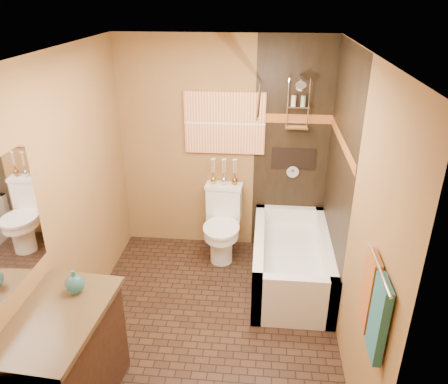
# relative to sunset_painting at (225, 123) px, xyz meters

# --- Properties ---
(floor) EXTENTS (3.00, 3.00, 0.00)m
(floor) POSITION_rel_sunset_painting_xyz_m (-0.01, -1.48, -1.55)
(floor) COLOR black
(floor) RESTS_ON ground
(wall_left) EXTENTS (0.02, 3.00, 2.50)m
(wall_left) POSITION_rel_sunset_painting_xyz_m (-1.21, -1.48, -0.30)
(wall_left) COLOR olive
(wall_left) RESTS_ON floor
(wall_right) EXTENTS (0.02, 3.00, 2.50)m
(wall_right) POSITION_rel_sunset_painting_xyz_m (1.19, -1.48, -0.30)
(wall_right) COLOR olive
(wall_right) RESTS_ON floor
(wall_back) EXTENTS (2.40, 0.02, 2.50)m
(wall_back) POSITION_rel_sunset_painting_xyz_m (-0.01, 0.02, -0.30)
(wall_back) COLOR olive
(wall_back) RESTS_ON floor
(wall_front) EXTENTS (2.40, 0.02, 2.50)m
(wall_front) POSITION_rel_sunset_painting_xyz_m (-0.01, -2.98, -0.30)
(wall_front) COLOR olive
(wall_front) RESTS_ON floor
(ceiling) EXTENTS (3.00, 3.00, 0.00)m
(ceiling) POSITION_rel_sunset_painting_xyz_m (-0.01, -1.48, 0.95)
(ceiling) COLOR silver
(ceiling) RESTS_ON wall_back
(alcove_tile_back) EXTENTS (0.85, 0.01, 2.50)m
(alcove_tile_back) POSITION_rel_sunset_painting_xyz_m (0.76, 0.01, -0.30)
(alcove_tile_back) COLOR black
(alcove_tile_back) RESTS_ON wall_back
(alcove_tile_right) EXTENTS (0.01, 1.50, 2.50)m
(alcove_tile_right) POSITION_rel_sunset_painting_xyz_m (1.17, -0.73, -0.30)
(alcove_tile_right) COLOR black
(alcove_tile_right) RESTS_ON wall_right
(mosaic_band_back) EXTENTS (0.85, 0.01, 0.10)m
(mosaic_band_back) POSITION_rel_sunset_painting_xyz_m (0.76, 0.00, 0.07)
(mosaic_band_back) COLOR #93411A
(mosaic_band_back) RESTS_ON alcove_tile_back
(mosaic_band_right) EXTENTS (0.01, 1.50, 0.10)m
(mosaic_band_right) POSITION_rel_sunset_painting_xyz_m (1.16, -0.73, 0.07)
(mosaic_band_right) COLOR #93411A
(mosaic_band_right) RESTS_ON alcove_tile_right
(alcove_niche) EXTENTS (0.50, 0.01, 0.25)m
(alcove_niche) POSITION_rel_sunset_painting_xyz_m (0.79, 0.01, -0.40)
(alcove_niche) COLOR black
(alcove_niche) RESTS_ON alcove_tile_back
(shower_fixtures) EXTENTS (0.24, 0.33, 1.16)m
(shower_fixtures) POSITION_rel_sunset_painting_xyz_m (0.79, -0.10, 0.12)
(shower_fixtures) COLOR silver
(shower_fixtures) RESTS_ON floor
(curtain_rod) EXTENTS (0.03, 1.55, 0.03)m
(curtain_rod) POSITION_rel_sunset_painting_xyz_m (0.39, -0.73, 0.47)
(curtain_rod) COLOR silver
(curtain_rod) RESTS_ON wall_back
(towel_bar) EXTENTS (0.02, 0.55, 0.02)m
(towel_bar) POSITION_rel_sunset_painting_xyz_m (1.14, -2.53, -0.10)
(towel_bar) COLOR silver
(towel_bar) RESTS_ON wall_right
(towel_teal) EXTENTS (0.05, 0.22, 0.52)m
(towel_teal) POSITION_rel_sunset_painting_xyz_m (1.15, -2.66, -0.37)
(towel_teal) COLOR #1F5567
(towel_teal) RESTS_ON towel_bar
(towel_rust) EXTENTS (0.05, 0.22, 0.52)m
(towel_rust) POSITION_rel_sunset_painting_xyz_m (1.15, -2.40, -0.37)
(towel_rust) COLOR #9B541C
(towel_rust) RESTS_ON towel_bar
(sunset_painting) EXTENTS (0.90, 0.04, 0.70)m
(sunset_painting) POSITION_rel_sunset_painting_xyz_m (0.00, 0.00, 0.00)
(sunset_painting) COLOR #D56232
(sunset_painting) RESTS_ON wall_back
(bathtub) EXTENTS (0.80, 1.50, 0.55)m
(bathtub) POSITION_rel_sunset_painting_xyz_m (0.79, -0.73, -1.33)
(bathtub) COLOR white
(bathtub) RESTS_ON floor
(toilet) EXTENTS (0.44, 0.64, 0.84)m
(toilet) POSITION_rel_sunset_painting_xyz_m (-0.00, -0.27, -1.12)
(toilet) COLOR white
(toilet) RESTS_ON floor
(vanity) EXTENTS (0.68, 1.04, 0.88)m
(vanity) POSITION_rel_sunset_painting_xyz_m (-0.94, -2.48, -1.11)
(vanity) COLOR black
(vanity) RESTS_ON floor
(teal_bottle) EXTENTS (0.15, 0.15, 0.22)m
(teal_bottle) POSITION_rel_sunset_painting_xyz_m (-0.89, -2.21, -0.58)
(teal_bottle) COLOR #226366
(teal_bottle) RESTS_ON vanity
(bud_vases) EXTENTS (0.31, 0.07, 0.31)m
(bud_vases) POSITION_rel_sunset_painting_xyz_m (-0.00, -0.09, -0.54)
(bud_vases) COLOR gold
(bud_vases) RESTS_ON toilet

